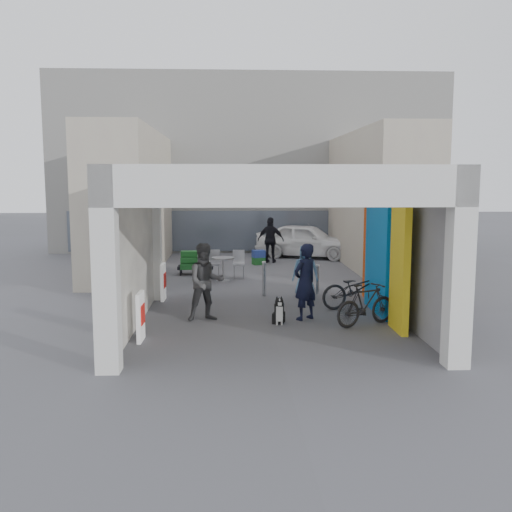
{
  "coord_description": "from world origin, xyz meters",
  "views": [
    {
      "loc": [
        -0.93,
        -13.48,
        3.24
      ],
      "look_at": [
        -0.26,
        1.0,
        1.31
      ],
      "focal_mm": 40.0,
      "sensor_mm": 36.0,
      "label": 1
    }
  ],
  "objects_px": {
    "cafe_set": "(220,270)",
    "bicycle_front": "(357,289)",
    "man_with_dog": "(305,282)",
    "white_van": "(306,241)",
    "border_collie": "(279,313)",
    "man_back_turned": "(206,282)",
    "man_crates": "(271,240)",
    "bicycle_rear": "(366,304)",
    "produce_stand": "(196,265)",
    "man_elderly": "(305,271)"
  },
  "relations": [
    {
      "from": "white_van",
      "to": "bicycle_front",
      "type": "bearing_deg",
      "value": -157.43
    },
    {
      "from": "man_with_dog",
      "to": "white_van",
      "type": "xyz_separation_m",
      "value": [
        1.49,
        10.82,
        -0.18
      ]
    },
    {
      "from": "man_back_turned",
      "to": "man_elderly",
      "type": "xyz_separation_m",
      "value": [
        2.66,
        2.57,
        -0.17
      ]
    },
    {
      "from": "white_van",
      "to": "man_with_dog",
      "type": "bearing_deg",
      "value": -165.23
    },
    {
      "from": "border_collie",
      "to": "man_with_dog",
      "type": "bearing_deg",
      "value": 48.7
    },
    {
      "from": "man_with_dog",
      "to": "bicycle_rear",
      "type": "distance_m",
      "value": 1.49
    },
    {
      "from": "man_crates",
      "to": "white_van",
      "type": "relative_size",
      "value": 0.43
    },
    {
      "from": "bicycle_front",
      "to": "cafe_set",
      "type": "bearing_deg",
      "value": 24.98
    },
    {
      "from": "produce_stand",
      "to": "man_crates",
      "type": "distance_m",
      "value": 3.97
    },
    {
      "from": "border_collie",
      "to": "man_elderly",
      "type": "height_order",
      "value": "man_elderly"
    },
    {
      "from": "man_crates",
      "to": "man_elderly",
      "type": "bearing_deg",
      "value": 109.8
    },
    {
      "from": "cafe_set",
      "to": "bicycle_rear",
      "type": "xyz_separation_m",
      "value": [
        3.38,
        -6.18,
        0.15
      ]
    },
    {
      "from": "man_crates",
      "to": "man_with_dog",
      "type": "bearing_deg",
      "value": 106.54
    },
    {
      "from": "produce_stand",
      "to": "white_van",
      "type": "height_order",
      "value": "white_van"
    },
    {
      "from": "man_elderly",
      "to": "produce_stand",
      "type": "bearing_deg",
      "value": 137.92
    },
    {
      "from": "man_elderly",
      "to": "bicycle_rear",
      "type": "relative_size",
      "value": 0.92
    },
    {
      "from": "man_back_turned",
      "to": "bicycle_rear",
      "type": "bearing_deg",
      "value": -24.62
    },
    {
      "from": "border_collie",
      "to": "man_with_dog",
      "type": "relative_size",
      "value": 0.36
    },
    {
      "from": "bicycle_rear",
      "to": "cafe_set",
      "type": "bearing_deg",
      "value": 2.25
    },
    {
      "from": "produce_stand",
      "to": "man_crates",
      "type": "bearing_deg",
      "value": 64.44
    },
    {
      "from": "produce_stand",
      "to": "bicycle_front",
      "type": "height_order",
      "value": "bicycle_front"
    },
    {
      "from": "man_crates",
      "to": "produce_stand",
      "type": "bearing_deg",
      "value": 59.99
    },
    {
      "from": "man_back_turned",
      "to": "white_van",
      "type": "bearing_deg",
      "value": 56.33
    },
    {
      "from": "man_back_turned",
      "to": "man_crates",
      "type": "relative_size",
      "value": 1.0
    },
    {
      "from": "border_collie",
      "to": "man_with_dog",
      "type": "height_order",
      "value": "man_with_dog"
    },
    {
      "from": "bicycle_rear",
      "to": "white_van",
      "type": "relative_size",
      "value": 0.38
    },
    {
      "from": "cafe_set",
      "to": "border_collie",
      "type": "relative_size",
      "value": 2.35
    },
    {
      "from": "man_back_turned",
      "to": "bicycle_front",
      "type": "xyz_separation_m",
      "value": [
        3.79,
        1.1,
        -0.4
      ]
    },
    {
      "from": "man_crates",
      "to": "bicycle_rear",
      "type": "bearing_deg",
      "value": 113.85
    },
    {
      "from": "man_elderly",
      "to": "man_crates",
      "type": "bearing_deg",
      "value": 102.54
    },
    {
      "from": "produce_stand",
      "to": "border_collie",
      "type": "xyz_separation_m",
      "value": [
        2.3,
        -6.99,
        -0.06
      ]
    },
    {
      "from": "white_van",
      "to": "man_crates",
      "type": "bearing_deg",
      "value": 155.11
    },
    {
      "from": "cafe_set",
      "to": "bicycle_front",
      "type": "relative_size",
      "value": 0.8
    },
    {
      "from": "bicycle_front",
      "to": "man_elderly",
      "type": "bearing_deg",
      "value": 23.71
    },
    {
      "from": "produce_stand",
      "to": "man_back_turned",
      "type": "height_order",
      "value": "man_back_turned"
    },
    {
      "from": "man_with_dog",
      "to": "white_van",
      "type": "height_order",
      "value": "man_with_dog"
    },
    {
      "from": "border_collie",
      "to": "bicycle_rear",
      "type": "height_order",
      "value": "bicycle_rear"
    },
    {
      "from": "man_crates",
      "to": "bicycle_rear",
      "type": "relative_size",
      "value": 1.12
    },
    {
      "from": "border_collie",
      "to": "man_crates",
      "type": "height_order",
      "value": "man_crates"
    },
    {
      "from": "man_with_dog",
      "to": "white_van",
      "type": "bearing_deg",
      "value": -135.06
    },
    {
      "from": "man_back_turned",
      "to": "white_van",
      "type": "relative_size",
      "value": 0.43
    },
    {
      "from": "white_van",
      "to": "man_back_turned",
      "type": "bearing_deg",
      "value": -176.79
    },
    {
      "from": "border_collie",
      "to": "man_back_turned",
      "type": "distance_m",
      "value": 1.84
    },
    {
      "from": "cafe_set",
      "to": "border_collie",
      "type": "distance_m",
      "value": 6.12
    },
    {
      "from": "bicycle_front",
      "to": "white_van",
      "type": "distance_m",
      "value": 9.69
    },
    {
      "from": "border_collie",
      "to": "bicycle_front",
      "type": "relative_size",
      "value": 0.34
    },
    {
      "from": "cafe_set",
      "to": "man_elderly",
      "type": "bearing_deg",
      "value": -50.39
    },
    {
      "from": "man_with_dog",
      "to": "man_back_turned",
      "type": "height_order",
      "value": "man_back_turned"
    },
    {
      "from": "man_crates",
      "to": "bicycle_rear",
      "type": "distance_m",
      "value": 10.07
    },
    {
      "from": "white_van",
      "to": "border_collie",
      "type": "bearing_deg",
      "value": -168.17
    }
  ]
}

